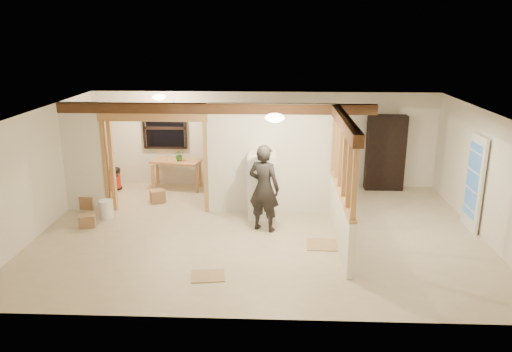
{
  "coord_description": "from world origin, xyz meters",
  "views": [
    {
      "loc": [
        0.34,
        -9.6,
        4.05
      ],
      "look_at": [
        -0.08,
        0.4,
        1.09
      ],
      "focal_mm": 35.0,
      "sensor_mm": 36.0,
      "label": 1
    }
  ],
  "objects_px": {
    "shop_vac": "(113,179)",
    "bookshelf": "(385,153)",
    "woman": "(264,188)",
    "work_table": "(177,175)",
    "refrigerator": "(262,186)"
  },
  "relations": [
    {
      "from": "refrigerator",
      "to": "work_table",
      "type": "bearing_deg",
      "value": 139.62
    },
    {
      "from": "refrigerator",
      "to": "bookshelf",
      "type": "relative_size",
      "value": 0.75
    },
    {
      "from": "refrigerator",
      "to": "bookshelf",
      "type": "bearing_deg",
      "value": 34.81
    },
    {
      "from": "work_table",
      "to": "shop_vac",
      "type": "xyz_separation_m",
      "value": [
        -1.67,
        -0.09,
        -0.11
      ]
    },
    {
      "from": "refrigerator",
      "to": "shop_vac",
      "type": "height_order",
      "value": "refrigerator"
    },
    {
      "from": "shop_vac",
      "to": "bookshelf",
      "type": "distance_m",
      "value": 7.11
    },
    {
      "from": "bookshelf",
      "to": "shop_vac",
      "type": "bearing_deg",
      "value": -177.44
    },
    {
      "from": "refrigerator",
      "to": "woman",
      "type": "bearing_deg",
      "value": -85.29
    },
    {
      "from": "woman",
      "to": "work_table",
      "type": "relative_size",
      "value": 1.47
    },
    {
      "from": "refrigerator",
      "to": "woman",
      "type": "relative_size",
      "value": 0.8
    },
    {
      "from": "woman",
      "to": "bookshelf",
      "type": "relative_size",
      "value": 0.94
    },
    {
      "from": "work_table",
      "to": "bookshelf",
      "type": "bearing_deg",
      "value": 14.38
    },
    {
      "from": "woman",
      "to": "shop_vac",
      "type": "bearing_deg",
      "value": -9.87
    },
    {
      "from": "shop_vac",
      "to": "bookshelf",
      "type": "relative_size",
      "value": 0.29
    },
    {
      "from": "work_table",
      "to": "bookshelf",
      "type": "relative_size",
      "value": 0.64
    }
  ]
}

